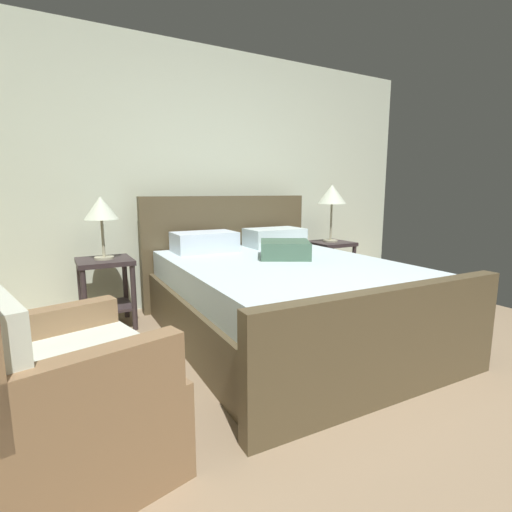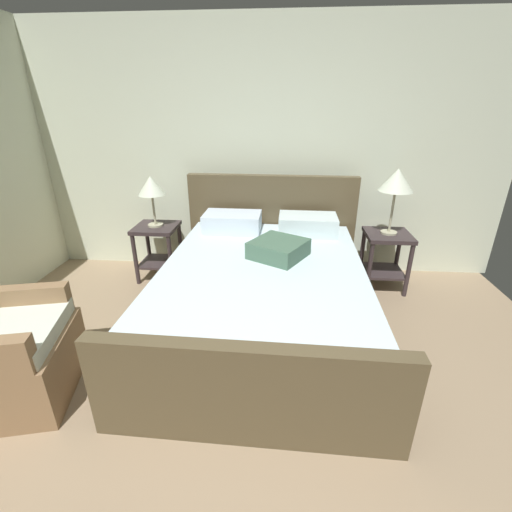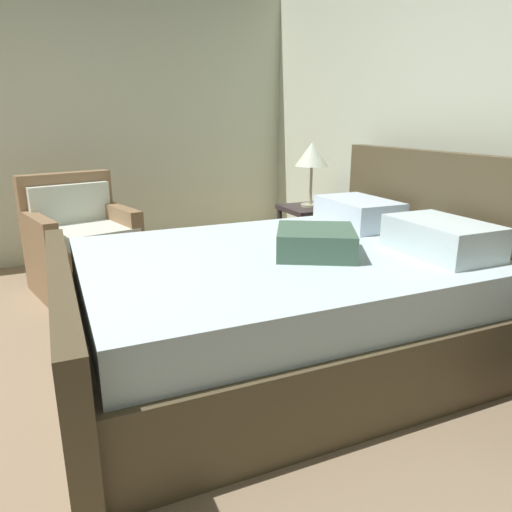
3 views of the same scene
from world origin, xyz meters
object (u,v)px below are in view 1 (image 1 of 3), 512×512
Objects in this scene: nightstand_right at (330,259)px; table_lamp_right at (332,196)px; armchair at (56,401)px; bed at (279,294)px; nightstand_left at (106,282)px; table_lamp_left at (101,210)px.

nightstand_right is 0.93× the size of table_lamp_right.
table_lamp_right is 3.43m from armchair.
bed is 1.49m from nightstand_left.
nightstand_right is at bearing 31.77° from armchair.
table_lamp_left is 0.59× the size of armchair.
bed is 2.60× the size of armchair.
nightstand_left is 1.14× the size of table_lamp_left.
nightstand_left is 0.61m from table_lamp_left.
nightstand_right is at bearing 34.16° from bed.
nightstand_left is 0.67× the size of armchair.
bed is 1.65m from table_lamp_right.
table_lamp_right is at bearing 34.16° from bed.
table_lamp_left is (-2.42, 0.05, -0.11)m from table_lamp_right.
table_lamp_left reaches higher than nightstand_left.
bed is 3.64× the size of table_lamp_right.
bed is 1.89m from armchair.
armchair is (-0.43, -1.81, -0.67)m from table_lamp_left.
table_lamp_right is at bearing 31.77° from armchair.
table_lamp_right reaches higher than bed.
nightstand_right is 0.72m from table_lamp_right.
bed is 1.46m from nightstand_right.
nightstand_left is at bearing 76.74° from armchair.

